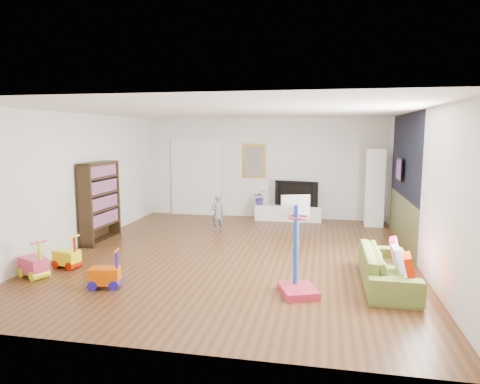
% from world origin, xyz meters
% --- Properties ---
extents(floor, '(6.50, 7.50, 0.00)m').
position_xyz_m(floor, '(0.00, 0.00, 0.00)').
color(floor, brown).
rests_on(floor, ground).
extents(ceiling, '(6.50, 7.50, 0.00)m').
position_xyz_m(ceiling, '(0.00, 0.00, 2.70)').
color(ceiling, white).
rests_on(ceiling, ground).
extents(wall_back, '(6.50, 0.00, 2.70)m').
position_xyz_m(wall_back, '(0.00, 3.75, 1.35)').
color(wall_back, silver).
rests_on(wall_back, ground).
extents(wall_front, '(6.50, 0.00, 2.70)m').
position_xyz_m(wall_front, '(0.00, -3.75, 1.35)').
color(wall_front, silver).
rests_on(wall_front, ground).
extents(wall_left, '(0.00, 7.50, 2.70)m').
position_xyz_m(wall_left, '(-3.25, 0.00, 1.35)').
color(wall_left, white).
rests_on(wall_left, ground).
extents(wall_right, '(0.00, 7.50, 2.70)m').
position_xyz_m(wall_right, '(3.25, 0.00, 1.35)').
color(wall_right, silver).
rests_on(wall_right, ground).
extents(navy_accent, '(0.01, 3.20, 1.70)m').
position_xyz_m(navy_accent, '(3.23, 1.40, 1.85)').
color(navy_accent, black).
rests_on(navy_accent, wall_right).
extents(olive_wainscot, '(0.01, 3.20, 1.00)m').
position_xyz_m(olive_wainscot, '(3.23, 1.40, 0.50)').
color(olive_wainscot, brown).
rests_on(olive_wainscot, wall_right).
extents(doorway, '(1.45, 0.06, 2.10)m').
position_xyz_m(doorway, '(-1.90, 3.71, 1.05)').
color(doorway, white).
rests_on(doorway, ground).
extents(painting_back, '(0.62, 0.06, 0.92)m').
position_xyz_m(painting_back, '(-0.25, 3.71, 1.55)').
color(painting_back, gold).
rests_on(painting_back, wall_back).
extents(artwork_right, '(0.04, 0.56, 0.46)m').
position_xyz_m(artwork_right, '(3.17, 1.60, 1.55)').
color(artwork_right, '#7F3F8C').
rests_on(artwork_right, wall_right).
extents(media_console, '(1.74, 0.44, 0.40)m').
position_xyz_m(media_console, '(0.72, 3.39, 0.20)').
color(media_console, white).
rests_on(media_console, ground).
extents(tall_cabinet, '(0.47, 0.47, 1.92)m').
position_xyz_m(tall_cabinet, '(2.87, 3.16, 0.96)').
color(tall_cabinet, white).
rests_on(tall_cabinet, ground).
extents(bookshelf, '(0.34, 1.17, 1.70)m').
position_xyz_m(bookshelf, '(-3.03, 0.41, 0.85)').
color(bookshelf, '#302010').
rests_on(bookshelf, ground).
extents(sofa, '(0.73, 1.86, 0.54)m').
position_xyz_m(sofa, '(2.60, -1.21, 0.27)').
color(sofa, olive).
rests_on(sofa, ground).
extents(basketball_hoop, '(0.66, 0.73, 1.43)m').
position_xyz_m(basketball_hoop, '(1.30, -1.84, 0.71)').
color(basketball_hoop, '#BE253D').
rests_on(basketball_hoop, ground).
extents(ride_on_yellow, '(0.47, 0.34, 0.57)m').
position_xyz_m(ride_on_yellow, '(-2.69, -1.37, 0.29)').
color(ride_on_yellow, yellow).
rests_on(ride_on_yellow, ground).
extents(ride_on_orange, '(0.49, 0.36, 0.58)m').
position_xyz_m(ride_on_orange, '(-1.57, -2.14, 0.29)').
color(ride_on_orange, '#EC5A00').
rests_on(ride_on_orange, ground).
extents(ride_on_pink, '(0.54, 0.45, 0.61)m').
position_xyz_m(ride_on_pink, '(-2.93, -1.92, 0.31)').
color(ride_on_pink, '#D03253').
rests_on(ride_on_pink, ground).
extents(child, '(0.38, 0.37, 0.88)m').
position_xyz_m(child, '(-0.80, 1.77, 0.44)').
color(child, slate).
rests_on(child, ground).
extents(tv, '(1.15, 0.36, 0.66)m').
position_xyz_m(tv, '(0.95, 3.45, 0.73)').
color(tv, black).
rests_on(tv, media_console).
extents(vase_plant, '(0.40, 0.36, 0.39)m').
position_xyz_m(vase_plant, '(-0.04, 3.37, 0.60)').
color(vase_plant, '#362791').
rests_on(vase_plant, media_console).
extents(pillow_left, '(0.16, 0.42, 0.41)m').
position_xyz_m(pillow_left, '(2.82, -1.72, 0.43)').
color(pillow_left, red).
rests_on(pillow_left, sofa).
extents(pillow_center, '(0.10, 0.38, 0.38)m').
position_xyz_m(pillow_center, '(2.75, -1.22, 0.43)').
color(pillow_center, silver).
rests_on(pillow_center, sofa).
extents(pillow_right, '(0.17, 0.39, 0.38)m').
position_xyz_m(pillow_right, '(2.78, -0.69, 0.43)').
color(pillow_right, '#D61D42').
rests_on(pillow_right, sofa).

